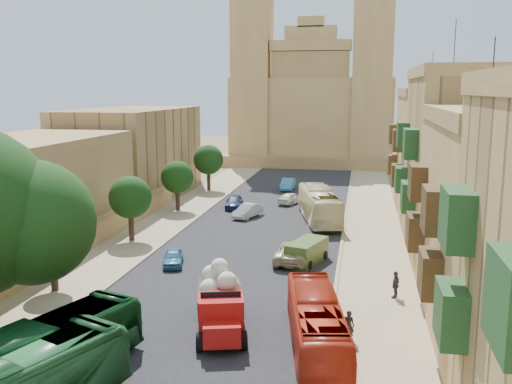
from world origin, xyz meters
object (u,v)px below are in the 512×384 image
(red_truck, at_px, (220,301))
(car_dkblue, at_px, (234,202))
(bus_cream_east, at_px, (319,205))
(car_white_b, at_px, (290,198))
(car_cream, at_px, (294,252))
(car_blue_b, at_px, (288,184))
(car_blue_a, at_px, (173,257))
(pedestrian_c, at_px, (396,285))
(bus_red_east, at_px, (316,325))
(street_tree_a, at_px, (52,246))
(olive_pickup, at_px, (307,252))
(street_tree_b, at_px, (130,197))
(car_white_a, at_px, (248,211))
(street_tree_c, at_px, (177,177))
(bus_green_north, at_px, (38,357))
(church, at_px, (313,105))
(street_tree_d, at_px, (208,160))
(pedestrian_a, at_px, (349,326))

(red_truck, relative_size, car_dkblue, 1.50)
(bus_cream_east, height_order, car_white_b, bus_cream_east)
(bus_cream_east, relative_size, car_cream, 2.14)
(car_white_b, height_order, car_blue_b, car_blue_b)
(car_blue_a, bearing_deg, pedestrian_c, -29.39)
(bus_red_east, height_order, car_dkblue, bus_red_east)
(street_tree_a, distance_m, olive_pickup, 17.09)
(olive_pickup, relative_size, car_white_b, 1.15)
(street_tree_b, bearing_deg, bus_red_east, -46.50)
(olive_pickup, xyz_separation_m, car_white_a, (-7.02, 13.56, -0.15))
(street_tree_c, distance_m, pedestrian_c, 29.90)
(car_blue_a, distance_m, car_white_a, 15.98)
(bus_green_north, relative_size, car_dkblue, 2.38)
(red_truck, distance_m, bus_red_east, 5.22)
(church, height_order, car_white_a, church)
(olive_pickup, bearing_deg, car_dkblue, 117.79)
(car_dkblue, xyz_separation_m, car_white_b, (5.49, 3.27, 0.01))
(car_cream, distance_m, car_white_b, 20.94)
(street_tree_b, height_order, street_tree_d, street_tree_d)
(bus_green_north, relative_size, car_cream, 1.98)
(street_tree_d, height_order, pedestrian_a, street_tree_d)
(red_truck, relative_size, car_white_a, 1.64)
(olive_pickup, height_order, car_white_a, olive_pickup)
(street_tree_d, bearing_deg, street_tree_a, -90.00)
(street_tree_a, distance_m, car_dkblue, 26.74)
(church, bearing_deg, bus_red_east, -84.84)
(bus_cream_east, distance_m, car_white_b, 8.55)
(pedestrian_a, bearing_deg, bus_green_north, 36.17)
(street_tree_d, bearing_deg, olive_pickup, -61.89)
(bus_green_north, xyz_separation_m, car_blue_b, (3.89, 49.01, -0.73))
(street_tree_d, bearing_deg, car_blue_b, 11.92)
(street_tree_c, height_order, bus_red_east, street_tree_c)
(car_blue_a, height_order, pedestrian_a, pedestrian_a)
(pedestrian_a, bearing_deg, red_truck, 6.22)
(street_tree_d, xyz_separation_m, red_truck, (11.50, -39.93, -2.17))
(car_blue_b, bearing_deg, car_white_b, -80.48)
(church, xyz_separation_m, street_tree_d, (-10.00, -30.61, -5.78))
(church, xyz_separation_m, street_tree_b, (-10.00, -54.61, -5.94))
(street_tree_d, relative_size, olive_pickup, 1.30)
(olive_pickup, distance_m, car_white_b, 21.27)
(bus_red_east, bearing_deg, car_cream, -89.24)
(olive_pickup, bearing_deg, bus_red_east, -82.66)
(car_white_b, bearing_deg, street_tree_c, 47.90)
(pedestrian_a, height_order, pedestrian_c, pedestrian_c)
(street_tree_a, height_order, street_tree_b, street_tree_b)
(street_tree_d, height_order, car_white_a, street_tree_d)
(olive_pickup, xyz_separation_m, car_white_b, (-3.81, 20.92, -0.16))
(car_dkblue, bearing_deg, olive_pickup, -71.26)
(bus_cream_east, xyz_separation_m, car_white_b, (-3.66, 7.67, -0.91))
(bus_red_east, height_order, pedestrian_a, bus_red_east)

